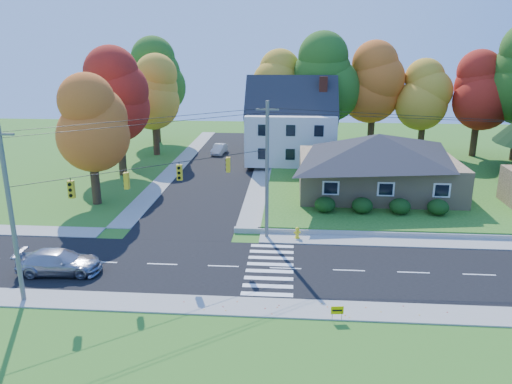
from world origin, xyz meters
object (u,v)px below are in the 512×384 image
silver_sedan (59,262)px  fire_hydrant (297,233)px  white_car (219,149)px  ranch_house (377,162)px

silver_sedan → fire_hydrant: (14.75, 6.76, -0.33)m
silver_sedan → white_car: size_ratio=1.36×
ranch_house → silver_sedan: bearing=-141.1°
ranch_house → fire_hydrant: size_ratio=16.05×
silver_sedan → white_car: (4.89, 34.60, -0.12)m
silver_sedan → fire_hydrant: silver_sedan is taller
ranch_house → white_car: 24.18m
silver_sedan → fire_hydrant: size_ratio=5.66×
ranch_house → fire_hydrant: ranch_house is taller
fire_hydrant → silver_sedan: bearing=-155.4°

